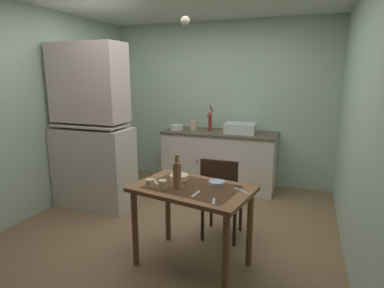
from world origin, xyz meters
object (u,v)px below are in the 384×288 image
at_px(mixing_bowl_counter, 177,127).
at_px(chair_far_side, 221,196).
at_px(mug_dark, 150,183).
at_px(hand_pump, 210,120).
at_px(hutch_cabinet, 92,133).
at_px(serving_bowl_wide, 217,183).
at_px(sink_basin, 241,128).
at_px(glass_bottle, 177,174).
at_px(dining_table, 192,200).

distance_m(mixing_bowl_counter, chair_far_side, 1.94).
bearing_deg(mug_dark, hand_pump, 93.66).
bearing_deg(hutch_cabinet, serving_bowl_wide, -20.95).
bearing_deg(mixing_bowl_counter, mug_dark, -73.20).
xyz_separation_m(hand_pump, mug_dark, (0.15, -2.30, -0.24)).
bearing_deg(sink_basin, hand_pump, 174.71).
bearing_deg(hutch_cabinet, glass_bottle, -30.29).
bearing_deg(sink_basin, dining_table, -89.81).
relative_size(hutch_cabinet, sink_basin, 4.77).
distance_m(chair_far_side, mug_dark, 0.89).
bearing_deg(dining_table, serving_bowl_wide, 36.00).
height_order(hand_pump, dining_table, hand_pump).
height_order(sink_basin, dining_table, sink_basin).
bearing_deg(serving_bowl_wide, sink_basin, 95.53).
relative_size(hutch_cabinet, glass_bottle, 7.06).
distance_m(hutch_cabinet, serving_bowl_wide, 2.01).
height_order(hutch_cabinet, glass_bottle, hutch_cabinet).
height_order(hutch_cabinet, sink_basin, hutch_cabinet).
distance_m(dining_table, chair_far_side, 0.59).
bearing_deg(glass_bottle, sink_basin, 87.10).
xyz_separation_m(chair_far_side, glass_bottle, (-0.24, -0.62, 0.40)).
bearing_deg(dining_table, hand_pump, 102.89).
distance_m(sink_basin, chair_far_side, 1.64).
distance_m(hand_pump, mug_dark, 2.32).
distance_m(sink_basin, glass_bottle, 2.19).
relative_size(sink_basin, serving_bowl_wide, 3.01).
bearing_deg(mug_dark, hutch_cabinet, 143.61).
bearing_deg(chair_far_side, hutch_cabinet, 170.68).
bearing_deg(glass_bottle, hand_pump, 99.62).
distance_m(chair_far_side, glass_bottle, 0.77).
height_order(hutch_cabinet, mug_dark, hutch_cabinet).
xyz_separation_m(mug_dark, glass_bottle, (0.23, 0.07, 0.09)).
distance_m(hand_pump, glass_bottle, 2.27).
distance_m(mug_dark, glass_bottle, 0.26).
height_order(sink_basin, mug_dark, sink_basin).
bearing_deg(serving_bowl_wide, mixing_bowl_counter, 121.77).
height_order(dining_table, chair_far_side, chair_far_side).
bearing_deg(sink_basin, serving_bowl_wide, -84.47).
height_order(dining_table, serving_bowl_wide, serving_bowl_wide).
bearing_deg(hand_pump, mixing_bowl_counter, -169.58).
bearing_deg(serving_bowl_wide, hand_pump, 108.53).
bearing_deg(chair_far_side, glass_bottle, -111.07).
bearing_deg(hand_pump, dining_table, -77.11).
relative_size(serving_bowl_wide, mug_dark, 2.03).
relative_size(sink_basin, hand_pump, 1.13).
xyz_separation_m(hutch_cabinet, mixing_bowl_counter, (0.67, 1.22, -0.08)).
relative_size(serving_bowl_wide, glass_bottle, 0.49).
xyz_separation_m(sink_basin, serving_bowl_wide, (0.19, -1.99, -0.17)).
distance_m(serving_bowl_wide, mug_dark, 0.60).
xyz_separation_m(hand_pump, mixing_bowl_counter, (-0.52, -0.10, -0.13)).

